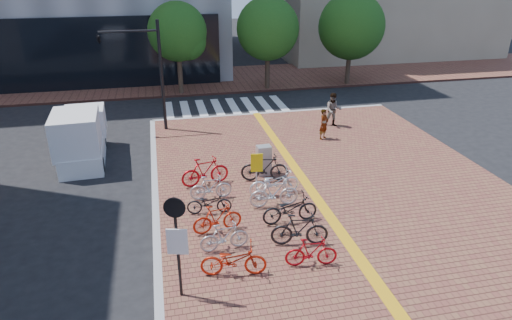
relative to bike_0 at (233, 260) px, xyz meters
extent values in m
plane|color=black|center=(1.86, 2.49, -0.65)|extent=(120.00, 120.00, 0.00)
cube|color=brown|center=(4.86, -2.51, -0.57)|extent=(14.00, 34.00, 0.15)
cube|color=orange|center=(3.86, -2.51, -0.49)|extent=(0.40, 34.00, 0.01)
cube|color=gray|center=(4.86, 14.49, -0.57)|extent=(14.00, 0.25, 0.15)
cube|color=brown|center=(1.86, 23.49, -0.57)|extent=(70.00, 8.00, 0.15)
cube|color=silver|center=(-1.14, 16.49, -0.64)|extent=(0.50, 4.00, 0.01)
cube|color=silver|center=(-0.14, 16.49, -0.64)|extent=(0.50, 4.00, 0.01)
cube|color=silver|center=(0.86, 16.49, -0.64)|extent=(0.50, 4.00, 0.01)
cube|color=silver|center=(1.86, 16.49, -0.64)|extent=(0.50, 4.00, 0.01)
cube|color=silver|center=(2.86, 16.49, -0.64)|extent=(0.50, 4.00, 0.01)
cube|color=silver|center=(3.86, 16.49, -0.64)|extent=(0.50, 4.00, 0.01)
cube|color=silver|center=(4.86, 16.49, -0.64)|extent=(0.50, 4.00, 0.01)
cube|color=silver|center=(5.86, 16.49, -0.64)|extent=(0.50, 4.00, 0.01)
cylinder|color=#38281E|center=(-0.14, 19.99, 0.80)|extent=(0.32, 0.32, 2.60)
sphere|color=#194714|center=(-0.14, 19.99, 3.55)|extent=(3.80, 3.80, 3.80)
sphere|color=#194714|center=(0.46, 19.69, 2.95)|extent=(2.40, 2.40, 2.40)
cylinder|color=#38281E|center=(5.86, 19.99, 0.80)|extent=(0.32, 0.32, 2.60)
sphere|color=#194714|center=(5.86, 19.99, 3.55)|extent=(4.20, 4.20, 4.20)
sphere|color=#194714|center=(6.46, 19.69, 2.95)|extent=(2.40, 2.40, 2.40)
cylinder|color=#38281E|center=(11.86, 19.99, 0.80)|extent=(0.32, 0.32, 2.60)
sphere|color=#194714|center=(11.86, 19.99, 3.55)|extent=(4.60, 4.60, 4.60)
sphere|color=#194714|center=(12.46, 19.69, 2.95)|extent=(2.40, 2.40, 2.40)
imported|color=red|center=(0.00, 0.00, 0.00)|extent=(1.97, 0.96, 0.99)
imported|color=#ADADB2|center=(-0.07, 1.27, -0.03)|extent=(1.58, 0.57, 0.93)
imported|color=#B6220D|center=(-0.13, 2.35, 0.01)|extent=(1.72, 0.71, 1.01)
imported|color=black|center=(-0.25, 3.61, -0.08)|extent=(1.63, 0.70, 0.84)
imported|color=silver|center=(-0.06, 4.66, -0.02)|extent=(1.59, 0.47, 0.95)
imported|color=#B00C14|center=(-0.13, 5.89, 0.09)|extent=(2.01, 0.89, 1.17)
imported|color=#AE0C15|center=(2.30, -0.07, -0.03)|extent=(1.60, 0.64, 0.93)
imported|color=black|center=(2.29, 1.04, 0.05)|extent=(1.89, 0.83, 1.10)
imported|color=black|center=(2.38, 2.42, 0.02)|extent=(1.99, 0.79, 1.03)
imported|color=silver|center=(2.12, 3.59, 0.05)|extent=(1.83, 0.53, 1.10)
imported|color=white|center=(2.35, 4.46, 0.03)|extent=(2.06, 0.89, 1.05)
imported|color=black|center=(2.27, 5.71, 0.09)|extent=(2.01, 0.94, 1.17)
imported|color=gray|center=(6.27, 9.74, 0.28)|extent=(0.67, 0.63, 1.55)
imported|color=#4C5461|center=(7.42, 11.43, 0.42)|extent=(1.03, 0.88, 1.83)
cube|color=silver|center=(2.38, 6.32, 0.14)|extent=(0.60, 0.45, 1.28)
cylinder|color=#B7B7BC|center=(1.71, 4.71, 0.32)|extent=(0.07, 0.07, 1.64)
cube|color=yellow|center=(1.71, 4.66, 0.82)|extent=(0.46, 0.09, 0.73)
cylinder|color=black|center=(-1.53, -0.56, 0.99)|extent=(0.10, 0.10, 2.98)
cylinder|color=black|center=(-1.53, -0.62, 2.24)|extent=(0.55, 0.18, 0.56)
cube|color=silver|center=(-1.53, -0.62, 1.24)|extent=(0.54, 0.18, 0.75)
cylinder|color=black|center=(-1.44, 12.93, 2.33)|extent=(0.17, 0.17, 5.65)
cylinder|color=black|center=(-2.85, 12.93, 4.63)|extent=(2.82, 0.11, 0.11)
imported|color=black|center=(-4.26, 12.93, 4.35)|extent=(0.25, 1.17, 0.47)
cube|color=silver|center=(-5.24, 9.86, -0.22)|extent=(2.03, 4.37, 0.86)
cube|color=silver|center=(-5.30, 11.09, 0.83)|extent=(1.90, 1.90, 1.24)
cube|color=silver|center=(-5.20, 9.10, 0.97)|extent=(2.04, 2.76, 1.71)
cylinder|color=black|center=(-6.13, 11.34, -0.31)|extent=(0.24, 0.68, 0.67)
cylinder|color=black|center=(-5.97, 8.30, -0.31)|extent=(0.24, 0.68, 0.67)
cylinder|color=black|center=(-4.51, 11.42, -0.31)|extent=(0.24, 0.68, 0.67)
cylinder|color=black|center=(-4.35, 8.38, -0.31)|extent=(0.24, 0.68, 0.67)
camera|label=1|loc=(-1.67, -10.58, 7.82)|focal=32.00mm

